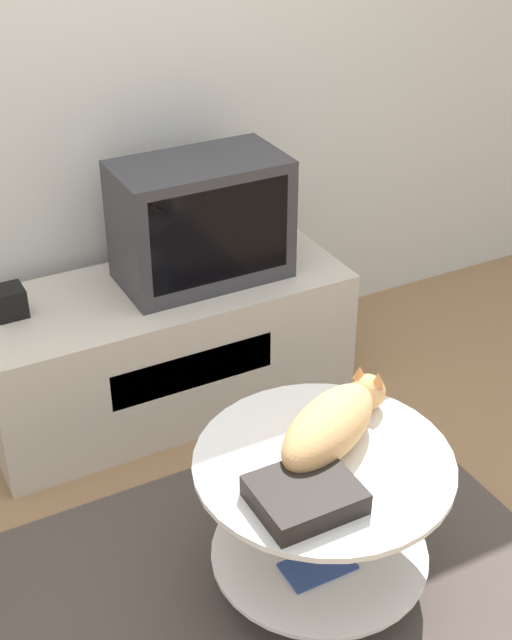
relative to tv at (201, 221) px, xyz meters
name	(u,v)px	position (x,y,z in m)	size (l,w,h in m)	color
ground_plane	(296,612)	(-0.24, -1.09, -0.71)	(12.00, 12.00, 0.00)	#93704C
wall_back	(86,32)	(-0.24, 0.35, 0.59)	(8.00, 0.05, 2.60)	silver
rug	(296,609)	(-0.24, -1.09, -0.70)	(1.59, 1.35, 0.02)	#4C423D
tv_stand	(165,346)	(-0.16, 0.00, -0.46)	(1.31, 0.52, 0.49)	beige
tv	(201,221)	(0.00, 0.00, 0.00)	(0.58, 0.32, 0.43)	#333338
speaker	(9,302)	(-0.67, 0.05, -0.17)	(0.10, 0.10, 0.10)	black
coffee_table	(322,507)	(-0.14, -1.05, -0.39)	(0.69, 0.69, 0.47)	#B2B2B7
dvd_box	(305,495)	(-0.27, -1.17, -0.19)	(0.25, 0.21, 0.06)	black
cat	(332,425)	(-0.09, -1.01, -0.15)	(0.54, 0.34, 0.15)	tan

